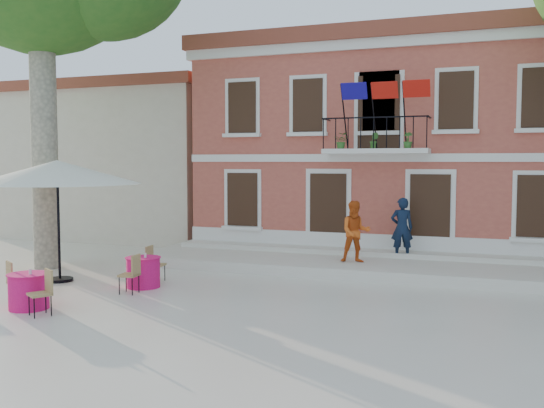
{
  "coord_description": "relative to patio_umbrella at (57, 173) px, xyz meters",
  "views": [
    {
      "loc": [
        5.4,
        -12.96,
        3.18
      ],
      "look_at": [
        -0.63,
        3.5,
        1.95
      ],
      "focal_mm": 40.0,
      "sensor_mm": 36.0,
      "label": 1
    }
  ],
  "objects": [
    {
      "name": "ground",
      "position": [
        5.4,
        -0.07,
        -2.89
      ],
      "size": [
        90.0,
        90.0,
        0.0
      ],
      "primitive_type": "plane",
      "color": "beige",
      "rests_on": "ground"
    },
    {
      "name": "main_building",
      "position": [
        7.4,
        9.92,
        0.89
      ],
      "size": [
        13.5,
        9.59,
        7.5
      ],
      "color": "#C05B45",
      "rests_on": "ground"
    },
    {
      "name": "neighbor_west",
      "position": [
        -4.1,
        10.93,
        0.32
      ],
      "size": [
        9.4,
        9.4,
        6.4
      ],
      "color": "beige",
      "rests_on": "ground"
    },
    {
      "name": "terrace",
      "position": [
        7.4,
        4.33,
        -2.74
      ],
      "size": [
        14.0,
        3.4,
        0.3
      ],
      "primitive_type": "cube",
      "color": "silver",
      "rests_on": "ground"
    },
    {
      "name": "patio_umbrella",
      "position": [
        0.0,
        0.0,
        0.0
      ],
      "size": [
        4.33,
        4.33,
        3.22
      ],
      "color": "black",
      "rests_on": "ground"
    },
    {
      "name": "pedestrian_navy",
      "position": [
        8.27,
        5.16,
        -1.69
      ],
      "size": [
        0.76,
        0.6,
        1.82
      ],
      "primitive_type": "imported",
      "rotation": [
        0.0,
        0.0,
        3.43
      ],
      "color": "#0F1C33",
      "rests_on": "terrace"
    },
    {
      "name": "pedestrian_orange",
      "position": [
        7.13,
        3.93,
        -1.71
      ],
      "size": [
        1.03,
        0.91,
        1.76
      ],
      "primitive_type": "imported",
      "rotation": [
        0.0,
        0.0,
        0.33
      ],
      "color": "#E15A1A",
      "rests_on": "terrace"
    },
    {
      "name": "cafe_table_0",
      "position": [
        2.52,
        0.08,
        -2.47
      ],
      "size": [
        0.9,
        1.95,
        0.95
      ],
      "color": "#EF166D",
      "rests_on": "ground"
    },
    {
      "name": "cafe_table_1",
      "position": [
        1.42,
        -2.72,
        -2.47
      ],
      "size": [
        1.86,
        1.36,
        0.95
      ],
      "color": "#EF166D",
      "rests_on": "ground"
    }
  ]
}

